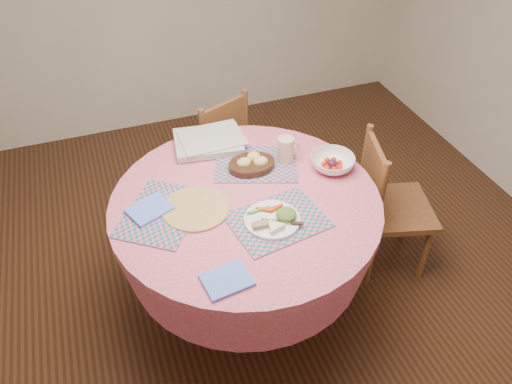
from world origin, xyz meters
The scene contains 15 objects.
ground centered at (0.00, 0.00, 0.00)m, with size 4.00×4.00×0.00m, color #331C0F.
dining_table centered at (0.00, 0.00, 0.56)m, with size 1.24×1.24×0.75m.
chair_right centered at (0.83, 0.04, 0.44)m, with size 0.46×0.48×0.85m.
chair_back centered at (0.08, 0.86, 0.44)m, with size 0.50×0.49×0.84m.
placemat_front centered at (0.08, -0.18, 0.75)m, with size 0.40×0.30×0.01m, color #126867.
placemat_left centered at (-0.38, 0.04, 0.75)m, with size 0.40×0.30×0.01m, color #126867.
placemat_back centered at (0.13, 0.23, 0.75)m, with size 0.40×0.30×0.01m, color #126867.
wicker_trivet centered at (-0.23, 0.01, 0.76)m, with size 0.30×0.30×0.01m, color olive.
napkin_near centered at (-0.22, -0.43, 0.76)m, with size 0.18×0.14×0.01m, color #5D79F0.
napkin_far centered at (-0.42, 0.07, 0.76)m, with size 0.18×0.14×0.01m, color #5D79F0.
dinner_plate centered at (0.07, -0.18, 0.77)m, with size 0.24×0.24×0.05m.
bread_bowl centered at (0.10, 0.21, 0.78)m, with size 0.23×0.23×0.08m.
latte_mug centered at (0.28, 0.21, 0.82)m, with size 0.12×0.08×0.13m.
fruit_bowl centered at (0.47, 0.08, 0.78)m, with size 0.27×0.27×0.07m.
newspaper_stack centered at (-0.04, 0.47, 0.78)m, with size 0.37×0.31×0.04m.
Camera 1 is at (-0.54, -1.62, 2.24)m, focal length 35.00 mm.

